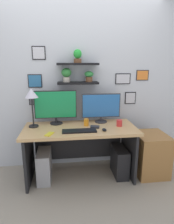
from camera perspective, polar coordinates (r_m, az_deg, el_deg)
name	(u,v)px	position (r m, az deg, el deg)	size (l,w,h in m)	color
ground_plane	(81,176)	(2.95, -1.91, -18.55)	(8.00, 8.00, 0.00)	gray
back_wall_assembly	(77,80)	(2.92, -2.90, 9.46)	(4.40, 0.24, 2.70)	silver
desk	(80,140)	(2.75, -2.10, -8.49)	(1.54, 0.68, 0.75)	tan
monitor_left	(56,106)	(2.75, -9.34, 1.76)	(0.60, 0.18, 0.48)	black
monitor_right	(101,107)	(2.81, 4.23, 1.46)	(0.57, 0.18, 0.43)	#2D2D33
keyboard	(79,131)	(2.46, -2.32, -5.66)	(0.44, 0.14, 0.02)	black
computer_mouse	(104,130)	(2.49, 5.19, -5.31)	(0.06, 0.09, 0.03)	black
desk_lamp	(32,97)	(2.65, -16.22, 4.44)	(0.17, 0.17, 0.53)	black
cell_phone	(49,134)	(2.41, -11.16, -6.47)	(0.07, 0.14, 0.01)	yellow
coffee_mug	(119,123)	(2.70, 9.62, -3.26)	(0.08, 0.08, 0.09)	red
pen_cup	(86,122)	(2.68, -0.22, -3.07)	(0.07, 0.07, 0.10)	orange
scissors_tray	(95,127)	(2.61, 2.37, -4.46)	(0.12, 0.08, 0.02)	#2D2D33
drawer_cabinet	(150,154)	(3.03, 18.32, -11.79)	(0.44, 0.50, 0.61)	#9E6B38
computer_tower_left	(44,166)	(2.84, -12.63, -15.36)	(0.18, 0.40, 0.42)	#99999E
computer_tower_right	(120,161)	(2.92, 9.70, -14.36)	(0.18, 0.40, 0.41)	black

